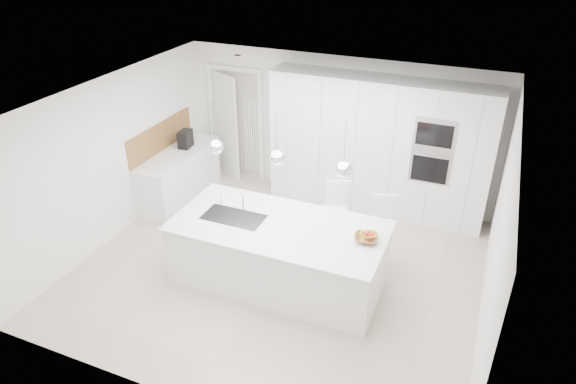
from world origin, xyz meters
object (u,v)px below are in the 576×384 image
at_px(fruit_bowl, 366,238).
at_px(bar_stool_right, 380,233).
at_px(bar_stool_left, 334,219).
at_px(espresso_machine, 185,139).
at_px(island_base, 278,256).

relative_size(fruit_bowl, bar_stool_right, 0.28).
xyz_separation_m(fruit_bowl, bar_stool_left, (-0.69, 0.86, -0.37)).
bearing_deg(espresso_machine, fruit_bowl, -31.37).
height_order(fruit_bowl, bar_stool_right, bar_stool_right).
bearing_deg(bar_stool_right, espresso_machine, 149.95).
distance_m(bar_stool_left, bar_stool_right, 0.71).
height_order(espresso_machine, bar_stool_right, espresso_machine).
bearing_deg(fruit_bowl, bar_stool_left, 128.68).
relative_size(island_base, espresso_machine, 9.22).
bearing_deg(bar_stool_right, island_base, -158.86).
bearing_deg(espresso_machine, island_base, -42.37).
bearing_deg(island_base, bar_stool_left, 64.60).
height_order(espresso_machine, bar_stool_left, espresso_machine).
bearing_deg(island_base, fruit_bowl, 6.43).
relative_size(island_base, bar_stool_left, 2.48).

